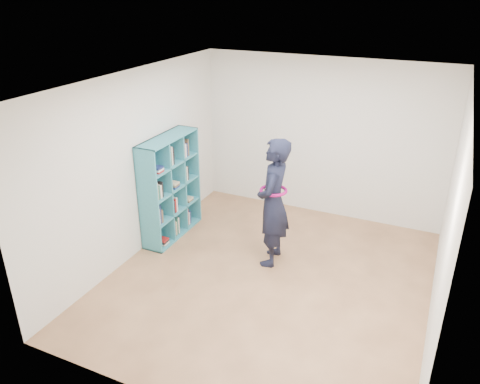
% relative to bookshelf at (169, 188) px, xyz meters
% --- Properties ---
extents(floor, '(4.50, 4.50, 0.00)m').
position_rel_bookshelf_xyz_m(floor, '(1.84, -0.53, -0.77)').
color(floor, brown).
rests_on(floor, ground).
extents(ceiling, '(4.50, 4.50, 0.00)m').
position_rel_bookshelf_xyz_m(ceiling, '(1.84, -0.53, 1.83)').
color(ceiling, white).
rests_on(ceiling, wall_back).
extents(wall_left, '(0.02, 4.50, 2.60)m').
position_rel_bookshelf_xyz_m(wall_left, '(-0.16, -0.53, 0.53)').
color(wall_left, silver).
rests_on(wall_left, floor).
extents(wall_right, '(0.02, 4.50, 2.60)m').
position_rel_bookshelf_xyz_m(wall_right, '(3.84, -0.53, 0.53)').
color(wall_right, silver).
rests_on(wall_right, floor).
extents(wall_back, '(4.00, 0.02, 2.60)m').
position_rel_bookshelf_xyz_m(wall_back, '(1.84, 1.72, 0.53)').
color(wall_back, silver).
rests_on(wall_back, floor).
extents(wall_front, '(4.00, 0.02, 2.60)m').
position_rel_bookshelf_xyz_m(wall_front, '(1.84, -2.78, 0.53)').
color(wall_front, silver).
rests_on(wall_front, floor).
extents(bookshelf, '(0.35, 1.19, 1.59)m').
position_rel_bookshelf_xyz_m(bookshelf, '(0.00, 0.00, 0.00)').
color(bookshelf, teal).
rests_on(bookshelf, floor).
extents(person, '(0.52, 0.71, 1.81)m').
position_rel_bookshelf_xyz_m(person, '(1.71, -0.08, 0.13)').
color(person, black).
rests_on(person, floor).
extents(smartphone, '(0.04, 0.09, 0.13)m').
position_rel_bookshelf_xyz_m(smartphone, '(1.56, -0.01, 0.25)').
color(smartphone, silver).
rests_on(smartphone, person).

